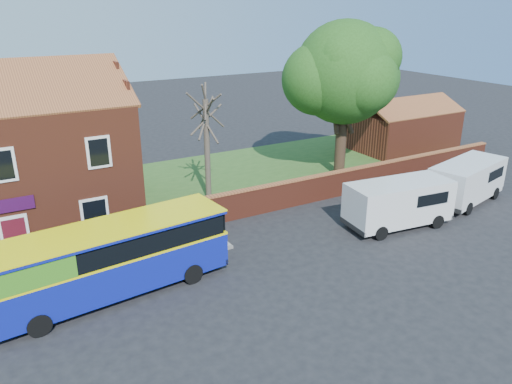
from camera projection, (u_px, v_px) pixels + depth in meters
ground at (234, 300)px, 19.69m from camera, size 120.00×120.00×0.00m
pavement at (25, 278)px, 21.08m from camera, size 18.00×3.50×0.12m
kerb at (30, 298)px, 19.66m from camera, size 18.00×0.15×0.14m
grass_strip at (310, 164)px, 36.28m from camera, size 26.00×12.00×0.04m
boundary_wall at (367, 177)px, 31.13m from camera, size 22.00×0.38×1.60m
outbuilding at (403, 129)px, 39.90m from camera, size 8.20×5.06×4.17m
bus at (101, 259)px, 19.32m from camera, size 9.75×3.39×2.91m
van_near at (399, 202)px, 25.77m from camera, size 5.75×2.84×2.43m
van_far at (467, 180)px, 29.00m from camera, size 5.85×3.40×2.41m
large_tree at (344, 76)px, 32.03m from camera, size 8.31×6.58×10.14m
bare_tree at (207, 144)px, 28.91m from camera, size 2.43×2.89×6.48m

